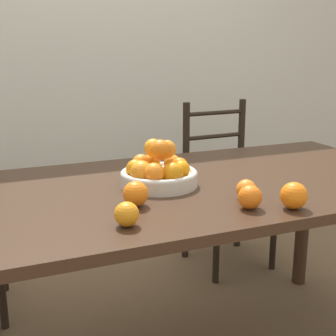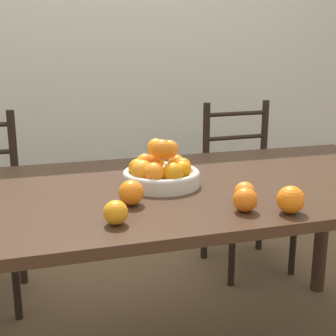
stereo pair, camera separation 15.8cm
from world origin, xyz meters
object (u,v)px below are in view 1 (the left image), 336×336
(fruit_bowl, at_px, (159,172))
(orange_loose_0, at_px, (250,197))
(orange_loose_2, at_px, (294,196))
(orange_loose_4, at_px, (136,194))
(orange_loose_1, at_px, (246,190))
(chair_right, at_px, (226,187))
(orange_loose_3, at_px, (127,214))

(fruit_bowl, xyz_separation_m, orange_loose_0, (0.17, -0.33, -0.02))
(orange_loose_2, bearing_deg, orange_loose_4, 154.30)
(fruit_bowl, height_order, orange_loose_1, fruit_bowl)
(orange_loose_2, height_order, chair_right, chair_right)
(orange_loose_0, relative_size, orange_loose_3, 1.06)
(orange_loose_1, bearing_deg, orange_loose_2, -57.37)
(orange_loose_0, relative_size, orange_loose_1, 1.12)
(fruit_bowl, xyz_separation_m, orange_loose_4, (-0.15, -0.17, -0.01))
(fruit_bowl, relative_size, orange_loose_0, 3.71)
(orange_loose_2, bearing_deg, chair_right, 69.48)
(fruit_bowl, distance_m, orange_loose_0, 0.37)
(fruit_bowl, bearing_deg, orange_loose_0, -63.12)
(fruit_bowl, height_order, orange_loose_2, fruit_bowl)
(orange_loose_2, xyz_separation_m, orange_loose_3, (-0.52, 0.06, -0.01))
(orange_loose_3, relative_size, orange_loose_4, 0.87)
(orange_loose_3, distance_m, chair_right, 1.49)
(orange_loose_1, distance_m, orange_loose_3, 0.44)
(orange_loose_0, bearing_deg, orange_loose_1, 65.05)
(orange_loose_1, xyz_separation_m, orange_loose_3, (-0.43, -0.07, 0.00))
(orange_loose_1, bearing_deg, orange_loose_4, 167.64)
(orange_loose_1, bearing_deg, orange_loose_3, -170.27)
(orange_loose_2, bearing_deg, fruit_bowl, 127.21)
(orange_loose_1, xyz_separation_m, orange_loose_4, (-0.35, 0.08, 0.01))
(orange_loose_2, bearing_deg, orange_loose_1, 122.63)
(fruit_bowl, xyz_separation_m, orange_loose_2, (0.29, -0.38, -0.01))
(fruit_bowl, relative_size, chair_right, 0.29)
(orange_loose_2, bearing_deg, orange_loose_3, 173.39)
(fruit_bowl, bearing_deg, orange_loose_2, -52.79)
(chair_right, bearing_deg, fruit_bowl, -135.83)
(fruit_bowl, bearing_deg, orange_loose_4, -130.07)
(orange_loose_4, bearing_deg, orange_loose_0, -26.78)
(fruit_bowl, relative_size, orange_loose_4, 3.44)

